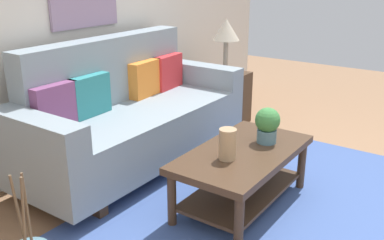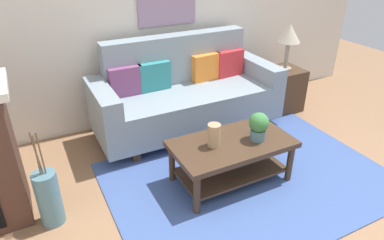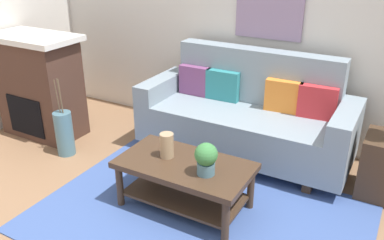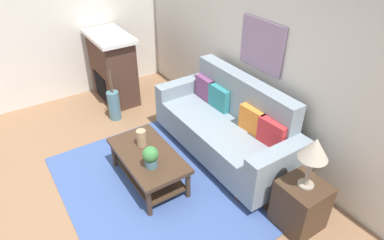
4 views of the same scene
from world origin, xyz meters
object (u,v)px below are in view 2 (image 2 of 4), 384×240
at_px(floor_vase, 49,198).
at_px(throw_pillow_orange, 206,67).
at_px(couch, 186,95).
at_px(potted_plant_tabletop, 259,125).
at_px(throw_pillow_crimson, 229,63).
at_px(tabletop_vase, 214,135).
at_px(table_lamp, 289,35).
at_px(coffee_table, 232,152).
at_px(side_table, 282,89).
at_px(throw_pillow_plum, 126,81).
at_px(throw_pillow_teal, 154,76).

bearing_deg(floor_vase, throw_pillow_orange, 27.75).
xyz_separation_m(couch, potted_plant_tabletop, (0.15, -1.18, 0.14)).
distance_m(throw_pillow_crimson, tabletop_vase, 1.54).
xyz_separation_m(potted_plant_tabletop, table_lamp, (1.23, 1.08, 0.42)).
distance_m(potted_plant_tabletop, table_lamp, 1.69).
bearing_deg(coffee_table, table_lamp, 34.98).
bearing_deg(couch, side_table, -4.14).
bearing_deg(couch, potted_plant_tabletop, -82.95).
distance_m(throw_pillow_plum, table_lamp, 2.07).
distance_m(throw_pillow_teal, throw_pillow_orange, 0.66).
xyz_separation_m(throw_pillow_crimson, tabletop_vase, (-0.93, -1.22, -0.14)).
distance_m(throw_pillow_orange, throw_pillow_crimson, 0.33).
bearing_deg(throw_pillow_plum, throw_pillow_orange, 0.00).
height_order(couch, side_table, couch).
bearing_deg(throw_pillow_orange, tabletop_vase, -115.96).
bearing_deg(tabletop_vase, side_table, 31.36).
distance_m(throw_pillow_plum, throw_pillow_teal, 0.33).
xyz_separation_m(throw_pillow_orange, floor_vase, (-1.99, -1.05, -0.44)).
relative_size(throw_pillow_teal, side_table, 0.64).
relative_size(throw_pillow_teal, throw_pillow_orange, 1.00).
distance_m(throw_pillow_teal, side_table, 1.76).
distance_m(side_table, floor_vase, 3.14).
relative_size(throw_pillow_orange, floor_vase, 0.76).
height_order(coffee_table, table_lamp, table_lamp).
bearing_deg(throw_pillow_crimson, side_table, -17.65).
relative_size(throw_pillow_orange, tabletop_vase, 1.71).
relative_size(coffee_table, potted_plant_tabletop, 4.20).
distance_m(coffee_table, table_lamp, 1.90).
xyz_separation_m(throw_pillow_plum, side_table, (2.03, -0.23, -0.40)).
height_order(couch, throw_pillow_crimson, couch).
height_order(throw_pillow_crimson, table_lamp, table_lamp).
xyz_separation_m(throw_pillow_plum, table_lamp, (2.03, -0.23, 0.31)).
xyz_separation_m(throw_pillow_teal, table_lamp, (1.70, -0.23, 0.31)).
relative_size(coffee_table, floor_vase, 2.32).
height_order(throw_pillow_orange, coffee_table, throw_pillow_orange).
relative_size(tabletop_vase, potted_plant_tabletop, 0.80).
relative_size(couch, table_lamp, 3.76).
bearing_deg(couch, coffee_table, -94.19).
relative_size(couch, potted_plant_tabletop, 8.18).
distance_m(couch, side_table, 1.38).
distance_m(couch, potted_plant_tabletop, 1.20).
relative_size(throw_pillow_plum, floor_vase, 0.76).
xyz_separation_m(throw_pillow_crimson, floor_vase, (-2.32, -1.05, -0.44)).
bearing_deg(table_lamp, throw_pillow_plum, 173.67).
bearing_deg(throw_pillow_teal, throw_pillow_orange, 0.00).
bearing_deg(tabletop_vase, throw_pillow_teal, 93.14).
xyz_separation_m(throw_pillow_plum, tabletop_vase, (0.40, -1.22, -0.14)).
xyz_separation_m(couch, throw_pillow_orange, (0.33, 0.13, 0.25)).
bearing_deg(throw_pillow_teal, floor_vase, -141.72).
distance_m(couch, coffee_table, 1.13).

